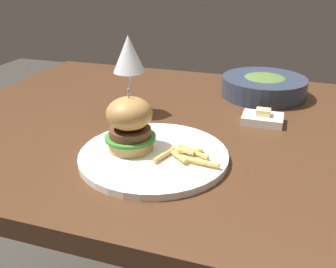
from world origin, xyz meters
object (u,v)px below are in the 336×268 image
at_px(burger_sandwich, 130,124).
at_px(soup_bowl, 264,86).
at_px(main_plate, 154,156).
at_px(butter_dish, 263,118).
at_px(wine_glass, 129,56).

bearing_deg(burger_sandwich, soup_bowl, 64.17).
relative_size(main_plate, butter_dish, 3.08).
distance_m(main_plate, butter_dish, 0.31).
height_order(wine_glass, butter_dish, wine_glass).
xyz_separation_m(burger_sandwich, butter_dish, (0.24, 0.25, -0.06)).
relative_size(butter_dish, soup_bowl, 0.40).
relative_size(burger_sandwich, wine_glass, 0.63).
height_order(main_plate, butter_dish, butter_dish).
relative_size(burger_sandwich, soup_bowl, 0.52).
xyz_separation_m(burger_sandwich, wine_glass, (-0.09, 0.21, 0.08)).
xyz_separation_m(main_plate, wine_glass, (-0.14, 0.21, 0.14)).
distance_m(main_plate, soup_bowl, 0.49).
xyz_separation_m(wine_glass, butter_dish, (0.33, 0.04, -0.14)).
xyz_separation_m(burger_sandwich, soup_bowl, (0.22, 0.46, -0.04)).
height_order(main_plate, soup_bowl, soup_bowl).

